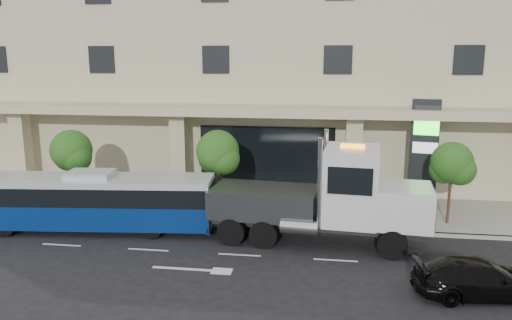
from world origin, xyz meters
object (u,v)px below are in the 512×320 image
(city_bus, at_px, (92,201))
(tow_truck, at_px, (328,199))
(black_sedan, at_px, (480,278))
(signage_pylon, at_px, (424,153))

(city_bus, height_order, tow_truck, tow_truck)
(black_sedan, bearing_deg, signage_pylon, -6.28)
(city_bus, bearing_deg, black_sedan, -21.00)
(signage_pylon, bearing_deg, city_bus, -147.77)
(tow_truck, height_order, black_sedan, tow_truck)
(black_sedan, bearing_deg, tow_truck, 42.91)
(black_sedan, distance_m, signage_pylon, 10.41)
(city_bus, xyz_separation_m, tow_truck, (11.11, -0.13, 0.56))
(tow_truck, bearing_deg, city_bus, -175.51)
(city_bus, height_order, signage_pylon, signage_pylon)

